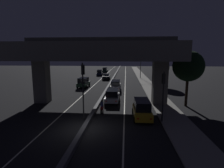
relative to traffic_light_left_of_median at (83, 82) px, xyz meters
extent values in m
plane|color=black|center=(0.59, -2.14, -3.87)|extent=(200.00, 200.00, 0.00)
cube|color=beige|center=(-2.84, 32.86, -3.87)|extent=(0.12, 126.00, 0.00)
cube|color=beige|center=(4.03, 32.86, -3.87)|extent=(0.12, 126.00, 0.00)
cube|color=#4C4C51|center=(0.59, 32.86, -3.69)|extent=(0.39, 126.00, 0.36)
cube|color=gray|center=(9.04, 25.86, -3.81)|extent=(2.95, 126.00, 0.12)
cube|color=#5B5956|center=(-7.37, 6.43, -0.97)|extent=(1.79, 1.67, 5.80)
cube|color=#5B5956|center=(8.56, 6.43, -0.97)|extent=(1.79, 1.67, 5.80)
cube|color=#5B5956|center=(0.59, 6.43, 2.96)|extent=(19.79, 10.36, 2.06)
cube|color=#333335|center=(0.59, 6.43, 4.44)|extent=(19.79, 0.40, 0.90)
cylinder|color=black|center=(0.00, -0.10, -1.01)|extent=(0.14, 0.14, 5.71)
cube|color=black|center=(0.00, 0.08, 1.17)|extent=(0.30, 0.28, 0.95)
sphere|color=red|center=(0.00, 0.23, 1.46)|extent=(0.18, 0.18, 0.18)
sphere|color=black|center=(0.00, 0.23, 1.17)|extent=(0.18, 0.18, 0.18)
sphere|color=black|center=(0.00, 0.23, 0.87)|extent=(0.18, 0.18, 0.18)
cylinder|color=black|center=(7.66, -0.10, -1.41)|extent=(0.14, 0.14, 4.92)
cube|color=black|center=(7.66, 0.08, 0.37)|extent=(0.30, 0.28, 0.95)
sphere|color=red|center=(7.66, 0.23, 0.67)|extent=(0.18, 0.18, 0.18)
sphere|color=black|center=(7.66, 0.23, 0.37)|extent=(0.18, 0.18, 0.18)
sphere|color=black|center=(7.66, 0.23, 0.08)|extent=(0.18, 0.18, 0.18)
cylinder|color=#2D2D30|center=(8.32, 33.70, -0.08)|extent=(0.18, 0.18, 7.58)
cylinder|color=#2D2D30|center=(7.14, 33.70, 3.56)|extent=(2.35, 0.10, 0.10)
ellipsoid|color=#F2B759|center=(5.97, 33.70, 3.46)|extent=(0.56, 0.32, 0.24)
cube|color=gold|center=(5.82, 0.87, -3.20)|extent=(1.76, 4.16, 0.72)
cube|color=black|center=(5.82, 0.98, -2.40)|extent=(1.54, 3.00, 0.88)
cylinder|color=black|center=(4.97, 2.21, -3.56)|extent=(0.22, 0.63, 0.62)
cylinder|color=black|center=(6.60, 2.25, -3.56)|extent=(0.22, 0.63, 0.62)
cylinder|color=black|center=(5.04, -0.50, -3.56)|extent=(0.22, 0.63, 0.62)
cylinder|color=black|center=(6.66, -0.47, -3.56)|extent=(0.22, 0.63, 0.62)
cube|color=red|center=(5.29, -1.21, -3.16)|extent=(0.18, 0.03, 0.11)
cube|color=red|center=(6.45, -1.18, -3.16)|extent=(0.18, 0.03, 0.11)
cube|color=silver|center=(2.30, 7.30, -3.27)|extent=(1.82, 4.36, 0.62)
cube|color=black|center=(2.29, 7.41, -2.55)|extent=(1.60, 3.14, 0.81)
cylinder|color=black|center=(1.40, 8.74, -3.58)|extent=(0.20, 0.58, 0.58)
cylinder|color=black|center=(3.18, 8.74, -3.58)|extent=(0.20, 0.58, 0.58)
cylinder|color=black|center=(1.41, 5.86, -3.58)|extent=(0.20, 0.58, 0.58)
cylinder|color=black|center=(3.19, 5.86, -3.58)|extent=(0.20, 0.58, 0.58)
cube|color=red|center=(1.66, 5.11, -3.24)|extent=(0.18, 0.03, 0.11)
cube|color=red|center=(2.93, 5.11, -3.24)|extent=(0.18, 0.03, 0.11)
cube|color=silver|center=(2.28, 15.60, -3.18)|extent=(1.84, 4.46, 0.77)
cube|color=black|center=(2.28, 15.71, -2.40)|extent=(1.61, 3.22, 0.78)
cylinder|color=black|center=(1.39, 17.05, -3.56)|extent=(0.21, 0.62, 0.62)
cylinder|color=black|center=(3.13, 17.08, -3.56)|extent=(0.21, 0.62, 0.62)
cylinder|color=black|center=(1.43, 14.12, -3.56)|extent=(0.21, 0.62, 0.62)
cylinder|color=black|center=(3.17, 14.15, -3.56)|extent=(0.21, 0.62, 0.62)
cube|color=red|center=(1.69, 13.36, -3.14)|extent=(0.18, 0.03, 0.11)
cube|color=red|center=(2.93, 13.38, -3.14)|extent=(0.18, 0.03, 0.11)
cube|color=black|center=(-4.47, 18.25, -3.17)|extent=(1.98, 4.13, 0.70)
cube|color=black|center=(-4.48, 18.15, -2.35)|extent=(1.71, 2.99, 0.95)
cylinder|color=black|center=(-3.67, 16.87, -3.53)|extent=(0.23, 0.70, 0.69)
cylinder|color=black|center=(-5.41, 16.96, -3.53)|extent=(0.23, 0.70, 0.69)
cylinder|color=black|center=(-3.54, 19.54, -3.53)|extent=(0.23, 0.70, 0.69)
cylinder|color=black|center=(-5.28, 19.63, -3.53)|extent=(0.23, 0.70, 0.69)
cube|color=white|center=(-3.75, 20.25, -3.28)|extent=(0.18, 0.04, 0.11)
cube|color=white|center=(-5.00, 20.31, -3.28)|extent=(0.18, 0.04, 0.11)
cube|color=black|center=(-1.17, 30.84, -3.17)|extent=(1.99, 4.37, 0.76)
cube|color=black|center=(-1.18, 31.06, -2.57)|extent=(1.69, 2.12, 0.44)
cylinder|color=black|center=(-0.22, 29.46, -3.55)|extent=(0.22, 0.65, 0.64)
cylinder|color=black|center=(-2.02, 29.39, -3.55)|extent=(0.22, 0.65, 0.64)
cylinder|color=black|center=(-0.33, 32.30, -3.55)|extent=(0.22, 0.65, 0.64)
cylinder|color=black|center=(-2.12, 32.23, -3.55)|extent=(0.22, 0.65, 0.64)
cube|color=white|center=(-0.61, 33.03, -3.28)|extent=(0.18, 0.04, 0.11)
cube|color=white|center=(-1.90, 32.98, -3.28)|extent=(0.18, 0.04, 0.11)
cube|color=#141938|center=(-4.56, 41.17, -3.28)|extent=(1.87, 4.28, 0.58)
cube|color=black|center=(-4.56, 41.06, -2.50)|extent=(1.62, 3.09, 0.99)
cylinder|color=black|center=(-3.68, 39.81, -3.57)|extent=(0.23, 0.62, 0.61)
cylinder|color=black|center=(-5.33, 39.74, -3.57)|extent=(0.23, 0.62, 0.61)
cylinder|color=black|center=(-3.79, 42.59, -3.57)|extent=(0.23, 0.62, 0.61)
cylinder|color=black|center=(-5.44, 42.52, -3.57)|extent=(0.23, 0.62, 0.61)
cube|color=white|center=(-4.06, 43.31, -3.37)|extent=(0.18, 0.04, 0.11)
cube|color=white|center=(-5.24, 43.26, -3.37)|extent=(0.18, 0.04, 0.11)
cube|color=black|center=(-4.21, 53.21, -3.25)|extent=(1.72, 4.65, 0.60)
cube|color=black|center=(-4.21, 53.10, -2.48)|extent=(1.50, 3.35, 0.94)
cylinder|color=black|center=(-3.42, 51.67, -3.55)|extent=(0.21, 0.64, 0.64)
cylinder|color=black|center=(-5.04, 51.69, -3.55)|extent=(0.21, 0.64, 0.64)
cylinder|color=black|center=(-3.38, 54.73, -3.55)|extent=(0.21, 0.64, 0.64)
cylinder|color=black|center=(-5.00, 54.75, -3.55)|extent=(0.21, 0.64, 0.64)
cube|color=white|center=(-3.60, 55.53, -3.34)|extent=(0.18, 0.03, 0.11)
cube|color=white|center=(-4.76, 55.54, -3.34)|extent=(0.18, 0.03, 0.11)
cylinder|color=black|center=(1.48, 3.24, -3.57)|extent=(0.08, 0.61, 0.61)
cylinder|color=black|center=(1.47, 1.87, -3.57)|extent=(0.10, 0.61, 0.61)
cube|color=maroon|center=(1.47, 2.56, -3.35)|extent=(0.25, 1.04, 0.32)
cylinder|color=navy|center=(1.47, 2.56, -2.93)|extent=(0.32, 0.32, 0.52)
sphere|color=black|center=(1.47, 2.56, -2.54)|extent=(0.24, 0.24, 0.24)
cube|color=red|center=(1.47, 1.82, -3.35)|extent=(0.08, 0.03, 0.08)
cylinder|color=black|center=(1.50, 9.96, -3.56)|extent=(0.12, 0.64, 0.63)
cylinder|color=black|center=(1.42, 8.65, -3.56)|extent=(0.14, 0.64, 0.63)
cube|color=navy|center=(1.46, 9.30, -3.34)|extent=(0.31, 1.01, 0.32)
cylinder|color=navy|center=(1.46, 9.30, -2.91)|extent=(0.34, 0.34, 0.53)
sphere|color=#B21919|center=(1.46, 9.30, -2.53)|extent=(0.24, 0.24, 0.24)
cube|color=red|center=(1.41, 8.60, -3.34)|extent=(0.08, 0.04, 0.08)
cylinder|color=#2D261E|center=(8.30, 8.29, -3.32)|extent=(0.30, 0.30, 0.86)
cylinder|color=#3F3F44|center=(8.30, 8.29, -2.53)|extent=(0.35, 0.35, 0.72)
sphere|color=tan|center=(8.30, 8.29, -2.05)|extent=(0.23, 0.23, 0.23)
cylinder|color=#2D2116|center=(11.85, 5.90, -2.03)|extent=(0.34, 0.34, 3.68)
sphere|color=black|center=(11.85, 5.90, 1.23)|extent=(3.81, 3.81, 3.81)
cylinder|color=#38281C|center=(11.53, 21.42, -2.55)|extent=(0.41, 0.41, 2.65)
sphere|color=black|center=(11.53, 21.42, 0.13)|extent=(3.60, 3.60, 3.60)
camera|label=1|loc=(4.12, -16.49, 2.44)|focal=28.00mm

